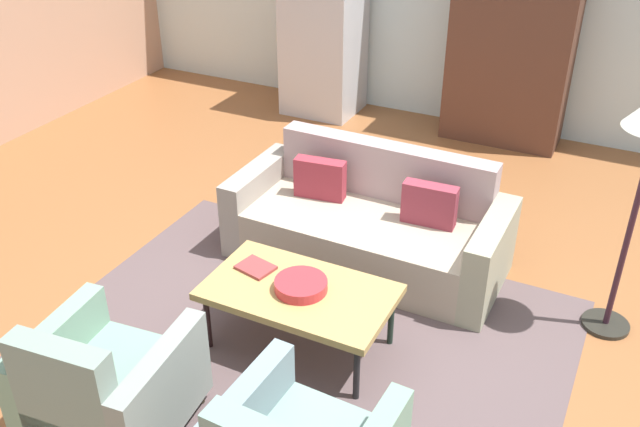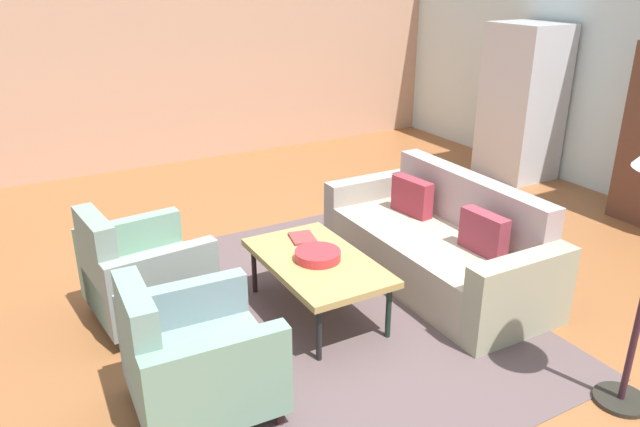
{
  "view_description": "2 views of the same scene",
  "coord_description": "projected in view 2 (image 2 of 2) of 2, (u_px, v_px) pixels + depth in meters",
  "views": [
    {
      "loc": [
        1.55,
        -3.56,
        3.14
      ],
      "look_at": [
        -0.27,
        0.11,
        0.73
      ],
      "focal_mm": 39.59,
      "sensor_mm": 36.0,
      "label": 1
    },
    {
      "loc": [
        3.34,
        -2.33,
        2.45
      ],
      "look_at": [
        -0.33,
        -0.27,
        0.74
      ],
      "focal_mm": 34.21,
      "sensor_mm": 36.0,
      "label": 2
    }
  ],
  "objects": [
    {
      "name": "ground_plane",
      "position": [
        371.0,
        310.0,
        4.68
      ],
      "size": [
        10.86,
        10.86,
        0.0
      ],
      "primitive_type": "plane",
      "color": "brown"
    },
    {
      "name": "fruit_bowl",
      "position": [
        318.0,
        255.0,
        4.45
      ],
      "size": [
        0.34,
        0.34,
        0.07
      ],
      "primitive_type": "cylinder",
      "color": "#B32A30",
      "rests_on": "coffee_table"
    },
    {
      "name": "area_rug",
      "position": [
        323.0,
        311.0,
        4.67
      ],
      "size": [
        3.4,
        2.6,
        0.01
      ],
      "primitive_type": "cube",
      "color": "#554545",
      "rests_on": "ground"
    },
    {
      "name": "coffee_table",
      "position": [
        317.0,
        264.0,
        4.49
      ],
      "size": [
        1.2,
        0.7,
        0.46
      ],
      "color": "black",
      "rests_on": "ground"
    },
    {
      "name": "wall_left",
      "position": [
        178.0,
        55.0,
        7.81
      ],
      "size": [
        0.12,
        7.72,
        2.8
      ],
      "primitive_type": "cube",
      "color": "tan",
      "rests_on": "ground"
    },
    {
      "name": "couch",
      "position": [
        441.0,
        246.0,
        5.08
      ],
      "size": [
        2.11,
        0.92,
        0.86
      ],
      "rotation": [
        0.0,
        0.0,
        3.13
      ],
      "color": "tan",
      "rests_on": "ground"
    },
    {
      "name": "refrigerator",
      "position": [
        522.0,
        102.0,
        7.38
      ],
      "size": [
        0.8,
        0.73,
        1.85
      ],
      "color": "#B7BABF",
      "rests_on": "ground"
    },
    {
      "name": "armchair_right",
      "position": [
        190.0,
        361.0,
        3.51
      ],
      "size": [
        0.83,
        0.83,
        0.88
      ],
      "rotation": [
        0.0,
        0.0,
        -0.04
      ],
      "color": "#2C280F",
      "rests_on": "ground"
    },
    {
      "name": "armchair_left",
      "position": [
        139.0,
        276.0,
        4.47
      ],
      "size": [
        0.87,
        0.87,
        0.88
      ],
      "rotation": [
        0.0,
        0.0,
        0.1
      ],
      "color": "#361A18",
      "rests_on": "ground"
    },
    {
      "name": "book_stack",
      "position": [
        302.0,
        238.0,
        4.8
      ],
      "size": [
        0.27,
        0.23,
        0.02
      ],
      "color": "brown",
      "rests_on": "coffee_table"
    }
  ]
}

